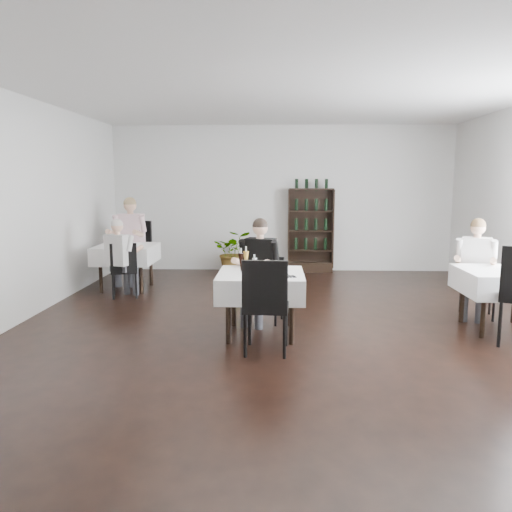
{
  "coord_description": "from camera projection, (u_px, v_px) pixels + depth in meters",
  "views": [
    {
      "loc": [
        -0.13,
        -5.92,
        1.86
      ],
      "look_at": [
        -0.37,
        0.2,
        0.94
      ],
      "focal_mm": 35.0,
      "sensor_mm": 36.0,
      "label": 1
    }
  ],
  "objects": [
    {
      "name": "right_table",
      "position": [
        501.0,
        282.0,
        6.22
      ],
      "size": [
        0.98,
        0.98,
        0.77
      ],
      "color": "black",
      "rests_on": "ground"
    },
    {
      "name": "main_chair_far",
      "position": [
        268.0,
        285.0,
        6.68
      ],
      "size": [
        0.48,
        0.48,
        0.86
      ],
      "color": "black",
      "rests_on": "ground"
    },
    {
      "name": "napkin_cutlery",
      "position": [
        289.0,
        276.0,
        5.75
      ],
      "size": [
        0.18,
        0.17,
        0.02
      ],
      "color": "black",
      "rests_on": "main_table"
    },
    {
      "name": "wine_shelf",
      "position": [
        311.0,
        231.0,
        10.24
      ],
      "size": [
        0.9,
        0.28,
        1.75
      ],
      "color": "black",
      "rests_on": "ground"
    },
    {
      "name": "room_shell",
      "position": [
        286.0,
        212.0,
        5.9
      ],
      "size": [
        9.0,
        9.0,
        9.0
      ],
      "color": "black",
      "rests_on": "ground"
    },
    {
      "name": "diner_left_near",
      "position": [
        121.0,
        252.0,
        7.94
      ],
      "size": [
        0.55,
        0.59,
        1.28
      ],
      "color": "#3B3B42",
      "rests_on": "ground"
    },
    {
      "name": "main_chair_near",
      "position": [
        266.0,
        300.0,
        5.34
      ],
      "size": [
        0.51,
        0.51,
        1.05
      ],
      "color": "black",
      "rests_on": "ground"
    },
    {
      "name": "left_table",
      "position": [
        126.0,
        254.0,
        8.6
      ],
      "size": [
        0.98,
        0.98,
        0.77
      ],
      "color": "black",
      "rests_on": "ground"
    },
    {
      "name": "plate_near",
      "position": [
        261.0,
        275.0,
        5.77
      ],
      "size": [
        0.29,
        0.29,
        0.08
      ],
      "color": "white",
      "rests_on": "main_table"
    },
    {
      "name": "left_chair_near",
      "position": [
        124.0,
        266.0,
        7.98
      ],
      "size": [
        0.51,
        0.51,
        0.9
      ],
      "color": "black",
      "rests_on": "ground"
    },
    {
      "name": "diner_main",
      "position": [
        258.0,
        263.0,
        6.52
      ],
      "size": [
        0.58,
        0.63,
        1.39
      ],
      "color": "#3B3B42",
      "rests_on": "ground"
    },
    {
      "name": "plate_far",
      "position": [
        262.0,
        267.0,
        6.28
      ],
      "size": [
        0.29,
        0.29,
        0.09
      ],
      "color": "white",
      "rests_on": "main_table"
    },
    {
      "name": "right_chair_far",
      "position": [
        478.0,
        276.0,
        6.92
      ],
      "size": [
        0.55,
        0.55,
        0.97
      ],
      "color": "black",
      "rests_on": "ground"
    },
    {
      "name": "pilsner_lager",
      "position": [
        246.0,
        261.0,
        6.12
      ],
      "size": [
        0.07,
        0.07,
        0.3
      ],
      "color": "gold",
      "rests_on": "main_table"
    },
    {
      "name": "main_table",
      "position": [
        261.0,
        285.0,
        6.04
      ],
      "size": [
        1.03,
        1.03,
        0.77
      ],
      "color": "black",
      "rests_on": "ground"
    },
    {
      "name": "coke_bottle",
      "position": [
        254.0,
        265.0,
        6.03
      ],
      "size": [
        0.06,
        0.06,
        0.22
      ],
      "color": "silver",
      "rests_on": "main_table"
    },
    {
      "name": "diner_right_far",
      "position": [
        476.0,
        261.0,
        6.77
      ],
      "size": [
        0.61,
        0.64,
        1.37
      ],
      "color": "#3B3B42",
      "rests_on": "ground"
    },
    {
      "name": "pilsner_dark",
      "position": [
        241.0,
        263.0,
        5.94
      ],
      "size": [
        0.07,
        0.07,
        0.31
      ],
      "color": "black",
      "rests_on": "main_table"
    },
    {
      "name": "diner_left_far",
      "position": [
        129.0,
        234.0,
        9.04
      ],
      "size": [
        0.63,
        0.64,
        1.58
      ],
      "color": "#3B3B42",
      "rests_on": "ground"
    },
    {
      "name": "potted_tree",
      "position": [
        234.0,
        252.0,
        10.15
      ],
      "size": [
        0.82,
        0.72,
        0.88
      ],
      "primitive_type": "imported",
      "rotation": [
        0.0,
        0.0,
        0.05
      ],
      "color": "#25571D",
      "rests_on": "ground"
    },
    {
      "name": "left_chair_far",
      "position": [
        136.0,
        247.0,
        9.36
      ],
      "size": [
        0.63,
        0.63,
        1.13
      ],
      "color": "black",
      "rests_on": "ground"
    }
  ]
}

